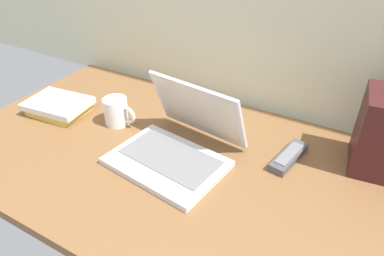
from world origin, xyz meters
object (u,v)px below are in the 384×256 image
object	(u,v)px
remote_control_near	(289,157)
book_stack	(59,106)
coffee_mug	(117,111)
laptop	(178,143)

from	to	relation	value
remote_control_near	book_stack	distance (m)	0.78
coffee_mug	remote_control_near	size ratio (longest dim) A/B	0.70
laptop	coffee_mug	distance (m)	0.27
remote_control_near	book_stack	bearing A→B (deg)	-170.19
coffee_mug	laptop	bearing A→B (deg)	-11.01
laptop	remote_control_near	world-z (taller)	laptop
laptop	book_stack	world-z (taller)	laptop
laptop	remote_control_near	size ratio (longest dim) A/B	2.06
remote_control_near	book_stack	size ratio (longest dim) A/B	0.75
laptop	book_stack	xyz separation A→B (m)	(-0.49, 0.01, -0.02)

